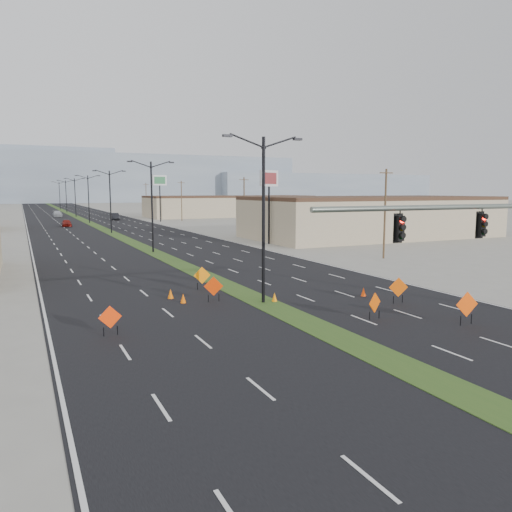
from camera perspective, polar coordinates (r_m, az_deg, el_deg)
name	(u,v)px	position (r m, az deg, el deg)	size (l,w,h in m)	color
ground	(396,364)	(21.07, 15.67, -11.78)	(600.00, 600.00, 0.00)	gray
road_surface	(87,222)	(115.88, -18.72, 3.71)	(25.00, 400.00, 0.02)	black
median_strip	(87,222)	(115.88, -18.72, 3.71)	(2.00, 400.00, 0.04)	#294E1B
building_se_near	(371,218)	(76.39, 12.98, 4.22)	(36.00, 18.00, 5.50)	tan
building_se_far	(230,207)	(135.08, -2.99, 5.64)	(44.00, 16.00, 5.00)	tan
mesa_center	(115,179)	(319.46, -15.85, 8.49)	(220.00, 50.00, 28.00)	gray
mesa_east	(319,187)	(360.98, 7.16, 7.78)	(160.00, 50.00, 18.00)	gray
signal_mast	(508,233)	(27.64, 26.81, 2.41)	(16.30, 0.60, 8.00)	slate
streetlight_0	(263,215)	(30.02, 0.86, 4.75)	(5.15, 0.24, 10.02)	black
streetlight_1	(152,204)	(56.50, -11.81, 5.88)	(5.15, 0.24, 10.02)	black
streetlight_2	(110,200)	(83.98, -16.31, 6.21)	(5.15, 0.24, 10.02)	black
streetlight_3	(89,197)	(111.71, -18.59, 6.37)	(5.15, 0.24, 10.02)	black
streetlight_4	(75,196)	(139.55, -19.96, 6.46)	(5.15, 0.24, 10.02)	black
streetlight_5	(66,195)	(167.45, -20.88, 6.51)	(5.15, 0.24, 10.02)	black
streetlight_6	(60,195)	(195.37, -21.53, 6.55)	(5.15, 0.24, 10.02)	black
utility_pole_0	(385,212)	(51.97, 14.53, 4.85)	(1.60, 0.20, 9.00)	#4C3823
utility_pole_1	(244,204)	(81.98, -1.37, 5.97)	(1.60, 0.20, 9.00)	#4C3823
utility_pole_2	(182,200)	(114.85, -8.51, 6.32)	(1.60, 0.20, 9.00)	#4C3823
utility_pole_3	(146,198)	(148.69, -12.44, 6.48)	(1.60, 0.20, 9.00)	#4C3823
car_left	(67,223)	(101.62, -20.83, 3.53)	(1.65, 4.11, 1.40)	maroon
car_mid	(115,217)	(121.76, -15.83, 4.36)	(1.72, 4.92, 1.62)	black
car_far	(57,214)	(141.01, -21.76, 4.49)	(2.17, 5.34, 1.55)	#B1B6BB
construction_sign_0	(110,318)	(24.76, -16.33, -6.85)	(1.09, 0.05, 1.46)	#FA3605
construction_sign_1	(214,287)	(30.93, -4.87, -3.57)	(1.14, 0.43, 1.59)	red
construction_sign_2	(202,276)	(34.92, -6.18, -2.31)	(1.20, 0.13, 1.60)	orange
construction_sign_3	(375,304)	(27.50, 13.41, -5.33)	(1.03, 0.41, 1.45)	#E65104
construction_sign_4	(467,305)	(27.76, 22.96, -5.23)	(1.30, 0.23, 1.74)	#FD4B05
construction_sign_5	(398,288)	(31.68, 15.97, -3.56)	(1.15, 0.41, 1.60)	#D84D04
cone_0	(171,294)	(32.34, -9.74, -4.27)	(0.39, 0.39, 0.65)	#E56104
cone_1	(274,297)	(30.95, 2.12, -4.74)	(0.36, 0.36, 0.60)	orange
cone_2	(363,292)	(33.33, 12.18, -4.05)	(0.34, 0.34, 0.56)	#EC3D04
cone_3	(183,298)	(30.94, -8.32, -4.81)	(0.36, 0.36, 0.60)	#E75C04
pole_sign_east_near	(269,184)	(64.16, 1.51, 8.23)	(3.01, 1.36, 9.42)	black
pole_sign_east_far	(160,184)	(112.82, -10.95, 8.13)	(3.32, 1.09, 10.20)	black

